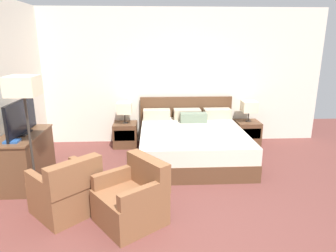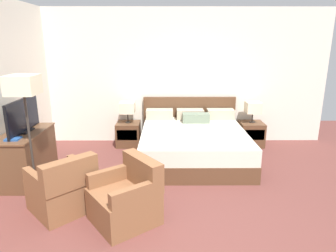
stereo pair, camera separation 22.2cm
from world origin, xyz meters
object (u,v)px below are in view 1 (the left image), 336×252
Objects in this scene: armchair_companion at (133,200)px; floor_lamp at (24,95)px; tv at (21,118)px; bed at (192,142)px; dresser at (25,158)px; table_lamp_right at (249,107)px; armchair_by_window at (67,192)px; nightstand_left at (126,134)px; nightstand_right at (247,133)px; book_red_cover at (12,141)px; table_lamp_left at (124,108)px.

armchair_companion is 1.91m from floor_lamp.
floor_lamp reaches higher than tv.
bed is 1.84× the size of dresser.
armchair_companion is at bearing -129.26° from table_lamp_right.
armchair_by_window is 1.01× the size of armchair_companion.
nightstand_left is 1.00× the size of nightstand_right.
floor_lamp reaches higher than nightstand_left.
armchair_by_window is at bearing -140.66° from nightstand_right.
tv is (0.00, 0.04, 0.61)m from dresser.
armchair_by_window is at bearing -47.06° from dresser.
tv reaches higher than book_red_cover.
book_red_cover reaches higher than armchair_by_window.
dresser is 0.61m from tv.
bed is 2.91m from floor_lamp.
tv is at bearing 86.73° from dresser.
table_lamp_right is 0.26× the size of floor_lamp.
table_lamp_left is at bearing 96.59° from armchair_companion.
dresser is 1.19× the size of armchair_companion.
nightstand_right is 2.56× the size of book_red_cover.
tv is at bearing -163.01° from bed.
floor_lamp is at bearing -117.12° from nightstand_left.
bed is 1.46m from nightstand_right.
dresser reaches higher than nightstand_right.
bed is at bearing 24.50° from book_red_cover.
table_lamp_right is at bearing 29.92° from bed.
bed is at bearing 16.99° from tv.
dresser is at bearing 92.01° from book_red_cover.
dresser is 1.26m from armchair_by_window.
armchair_companion is 0.57× the size of floor_lamp.
table_lamp_right is 0.44× the size of tv.
bed is 2.78m from dresser.
book_red_cover is at bearing -125.17° from nightstand_left.
armchair_companion is at bearing -35.20° from tv.
tv is (-1.37, -1.54, 0.76)m from nightstand_left.
floor_lamp is (0.30, -0.14, 0.66)m from book_red_cover.
bed is 2.16× the size of armchair_by_window.
table_lamp_left reaches higher than dresser.
table_lamp_right is at bearing 50.74° from armchair_companion.
nightstand_left is 0.50× the size of tv.
nightstand_right is 4.27m from tv.
armchair_companion reaches higher than nightstand_right.
table_lamp_right reaches higher than armchair_companion.
armchair_companion is (0.83, -0.22, 0.00)m from armchair_by_window.
bed reaches higher than book_red_cover.
nightstand_right is 0.50× the size of tv.
bed is at bearing -29.89° from table_lamp_left.
dresser is at bearing -93.27° from tv.
book_red_cover is at bearing -87.99° from dresser.
bed reaches higher than nightstand_left.
bed reaches higher than armchair_by_window.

